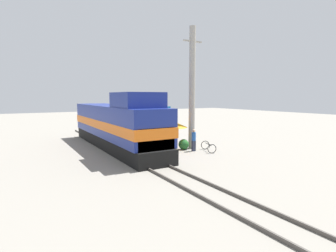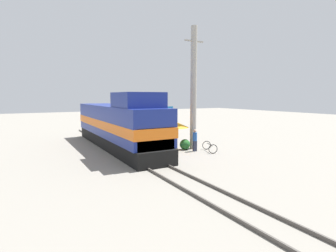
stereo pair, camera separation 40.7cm
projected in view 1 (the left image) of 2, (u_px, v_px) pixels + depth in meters
ground_plane at (129, 154)px, 20.26m from camera, size 120.00×120.00×0.00m
rail_near at (120, 154)px, 19.89m from camera, size 0.08×32.43×0.15m
rail_far at (137, 152)px, 20.62m from camera, size 0.08×32.43×0.15m
locomotive at (117, 125)px, 22.24m from camera, size 3.07×15.97×4.70m
utility_pole at (192, 88)px, 21.88m from camera, size 1.80×0.52×10.14m
vendor_umbrella at (173, 124)px, 21.93m from camera, size 2.47×2.47×2.39m
billboard_sign at (163, 115)px, 27.18m from camera, size 1.84×0.12×3.38m
shrub_cluster at (184, 144)px, 21.87m from camera, size 0.87×0.87×0.87m
person_bystander at (194, 139)px, 21.18m from camera, size 0.34×0.34×1.78m
bicycle at (208, 147)px, 21.19m from camera, size 1.24×1.80×0.72m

